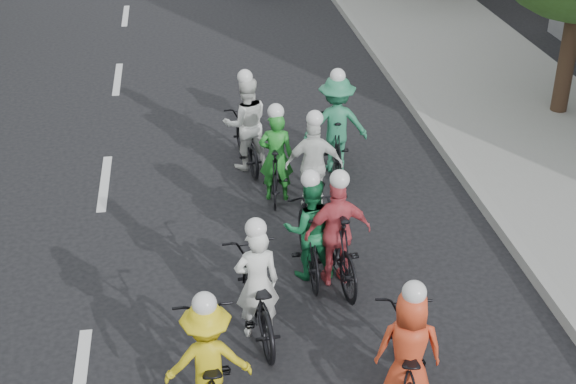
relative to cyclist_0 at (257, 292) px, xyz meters
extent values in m
cube|color=gray|center=(5.86, 9.26, -0.48)|extent=(4.00, 80.00, 0.15)
cube|color=#999993|center=(3.91, 9.26, -0.47)|extent=(0.18, 80.00, 0.18)
cylinder|color=black|center=(6.66, 5.86, 0.58)|extent=(0.32, 0.32, 2.27)
imported|color=black|center=(0.00, 0.02, -0.06)|extent=(0.82, 1.95, 1.00)
imported|color=white|center=(0.00, -0.08, 0.19)|extent=(0.58, 0.41, 1.50)
sphere|color=white|center=(0.00, -0.08, 0.97)|extent=(0.26, 0.26, 0.26)
imported|color=black|center=(0.84, 1.20, -0.05)|extent=(0.49, 1.70, 1.02)
imported|color=#19703F|center=(0.84, 1.10, 0.18)|extent=(0.72, 0.56, 1.47)
sphere|color=white|center=(0.84, 1.10, 0.94)|extent=(0.26, 0.26, 0.26)
imported|color=black|center=(-0.66, -1.28, -0.05)|extent=(0.72, 1.95, 1.02)
imported|color=yellow|center=(-0.66, -1.38, 0.17)|extent=(0.95, 0.56, 1.45)
sphere|color=white|center=(-0.66, -1.38, 0.91)|extent=(0.26, 0.26, 0.26)
imported|color=black|center=(1.19, 0.99, 0.00)|extent=(0.71, 1.90, 1.12)
imported|color=#D74C56|center=(1.19, 0.89, 0.22)|extent=(0.95, 0.47, 1.56)
sphere|color=white|center=(1.19, 0.89, 1.02)|extent=(0.26, 0.26, 0.26)
imported|color=black|center=(1.49, -1.41, -0.07)|extent=(0.97, 1.94, 0.98)
imported|color=#D54322|center=(1.49, -1.51, 0.17)|extent=(0.79, 0.59, 1.46)
sphere|color=white|center=(1.49, -1.51, 0.93)|extent=(0.26, 0.26, 0.26)
imported|color=black|center=(0.67, 3.43, -0.10)|extent=(0.65, 1.58, 0.92)
imported|color=#25882A|center=(0.67, 3.33, 0.19)|extent=(0.59, 0.43, 1.50)
sphere|color=white|center=(0.67, 3.33, 0.97)|extent=(0.26, 0.26, 0.26)
imported|color=black|center=(0.32, 4.64, -0.11)|extent=(0.78, 1.75, 0.89)
imported|color=white|center=(0.32, 4.54, 0.26)|extent=(0.87, 0.71, 1.64)
sphere|color=white|center=(0.32, 4.54, 1.10)|extent=(0.26, 0.26, 0.26)
imported|color=black|center=(1.82, 4.33, -0.07)|extent=(0.53, 1.64, 0.97)
imported|color=#2B8159|center=(1.82, 4.23, 0.29)|extent=(1.12, 0.68, 1.70)
sphere|color=white|center=(1.82, 4.23, 1.16)|extent=(0.26, 0.26, 0.26)
imported|color=black|center=(1.21, 2.99, -0.14)|extent=(0.71, 1.64, 0.84)
imported|color=white|center=(1.21, 2.89, 0.21)|extent=(0.94, 0.46, 1.54)
sphere|color=white|center=(1.21, 2.89, 1.01)|extent=(0.26, 0.26, 0.26)
camera|label=1|loc=(-0.75, -8.01, 5.79)|focal=50.00mm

